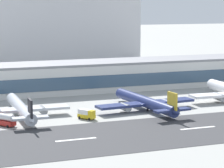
% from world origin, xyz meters
% --- Properties ---
extents(ground_plane, '(1400.00, 1400.00, 0.00)m').
position_xyz_m(ground_plane, '(0.00, 0.00, 0.00)').
color(ground_plane, '#9E9E99').
extents(runway_strip, '(800.00, 35.75, 0.08)m').
position_xyz_m(runway_strip, '(0.00, -5.59, 0.04)').
color(runway_strip, '#38383A').
rests_on(runway_strip, ground_plane).
extents(runway_centreline_dash_3, '(12.00, 1.20, 0.01)m').
position_xyz_m(runway_centreline_dash_3, '(-38.58, -5.59, 0.09)').
color(runway_centreline_dash_3, white).
rests_on(runway_centreline_dash_3, runway_strip).
extents(runway_centreline_dash_4, '(12.00, 1.20, 0.01)m').
position_xyz_m(runway_centreline_dash_4, '(0.73, -5.59, 0.09)').
color(runway_centreline_dash_4, white).
rests_on(runway_centreline_dash_4, runway_strip).
extents(terminal_building, '(213.62, 21.68, 12.88)m').
position_xyz_m(terminal_building, '(-4.01, 72.13, 6.44)').
color(terminal_building, silver).
rests_on(terminal_building, ground_plane).
extents(distant_hotel_block, '(112.42, 28.79, 48.94)m').
position_xyz_m(distant_hotel_block, '(3.02, 189.16, 24.47)').
color(distant_hotel_block, '#BCBCC1').
rests_on(distant_hotel_block, ground_plane).
extents(airliner_black_tail_gate_0, '(32.94, 44.39, 9.27)m').
position_xyz_m(airliner_black_tail_gate_0, '(-47.90, 28.03, 2.96)').
color(airliner_black_tail_gate_0, silver).
rests_on(airliner_black_tail_gate_0, ground_plane).
extents(airliner_gold_tail_gate_1, '(38.29, 45.01, 9.40)m').
position_xyz_m(airliner_gold_tail_gate_1, '(-3.54, 23.21, 3.00)').
color(airliner_gold_tail_gate_1, navy).
rests_on(airliner_gold_tail_gate_1, ground_plane).
extents(service_fuel_truck_0, '(7.11, 8.40, 3.95)m').
position_xyz_m(service_fuel_truck_0, '(-55.33, 18.35, 2.03)').
color(service_fuel_truck_0, '#B2231E').
rests_on(service_fuel_truck_0, ground_plane).
extents(service_box_truck_1, '(5.33, 6.32, 3.25)m').
position_xyz_m(service_box_truck_1, '(-27.92, 18.31, 1.79)').
color(service_box_truck_1, gold).
rests_on(service_box_truck_1, ground_plane).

